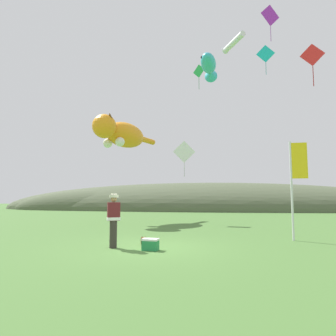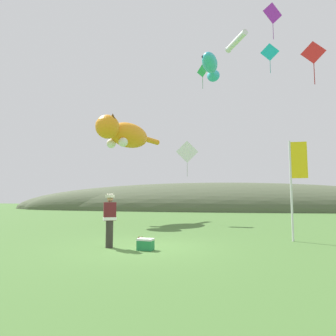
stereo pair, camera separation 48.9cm
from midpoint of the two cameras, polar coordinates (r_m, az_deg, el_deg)
ground_plane at (r=10.19m, az=-5.42°, el=-14.86°), size 120.00×120.00×0.00m
distant_hill_ridge at (r=40.20m, az=3.66°, el=-7.93°), size 57.62×14.82×7.17m
festival_attendant at (r=10.17m, az=-11.71°, el=-9.37°), size 0.49×0.43×1.77m
kite_spool at (r=10.82m, az=-6.04°, el=-13.57°), size 0.12×0.27×0.27m
picnic_cooler at (r=9.64m, az=-4.86°, el=-14.30°), size 0.52×0.38×0.36m
festival_banner_pole at (r=12.49m, az=22.10°, el=-1.27°), size 0.66×0.08×3.82m
kite_giant_cat at (r=21.18m, az=-9.57°, el=6.40°), size 3.00×6.47×2.04m
kite_fish_windsock at (r=17.87m, az=6.98°, el=18.73°), size 0.93×2.89×0.88m
kite_tube_streamer at (r=20.59m, az=11.62°, el=22.33°), size 1.36×2.15×0.44m
kite_diamond_white at (r=19.66m, az=2.39°, el=3.07°), size 1.43×0.34×2.36m
kite_diamond_red at (r=15.00m, az=24.90°, el=18.89°), size 0.99×0.17×1.90m
kite_diamond_green at (r=23.71m, az=5.28°, el=17.86°), size 0.90×0.56×1.94m
kite_diamond_violet at (r=19.69m, az=18.13°, el=25.88°), size 1.11×0.67×2.18m
kite_diamond_teal at (r=23.62m, az=17.48°, el=20.02°), size 1.29×0.05×2.19m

